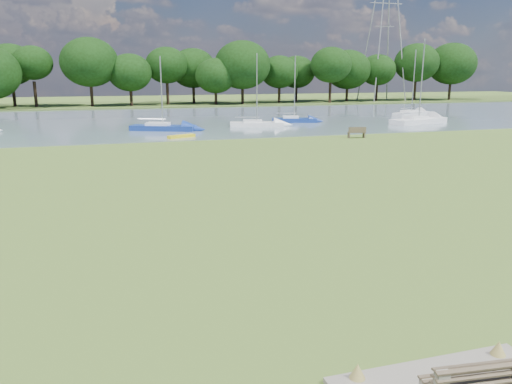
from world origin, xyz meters
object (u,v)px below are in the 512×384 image
object	(u,v)px
sailboat_1	(411,112)
sailboat_2	(256,122)
pylon	(386,1)
sailboat_4	(162,126)
kayak	(181,136)
sailboat_3	(418,119)
riverbank_bench	(357,132)
sailboat_6	(294,118)

from	to	relation	value
sailboat_1	sailboat_2	size ratio (longest dim) A/B	1.12
pylon	sailboat_4	bearing A→B (deg)	-140.15
kayak	sailboat_3	distance (m)	28.09
riverbank_bench	sailboat_2	bearing A→B (deg)	125.69
riverbank_bench	sailboat_6	size ratio (longest dim) A/B	0.22
riverbank_bench	sailboat_6	distance (m)	14.54
riverbank_bench	sailboat_3	size ratio (longest dim) A/B	0.18
pylon	sailboat_6	distance (m)	51.62
pylon	sailboat_3	distance (m)	48.74
riverbank_bench	sailboat_1	xyz separation A→B (m)	(17.67, 18.32, 0.01)
pylon	sailboat_3	world-z (taller)	pylon
sailboat_2	sailboat_4	xyz separation A→B (m)	(-10.07, -1.14, 0.05)
kayak	sailboat_4	distance (m)	6.25
kayak	sailboat_3	xyz separation A→B (m)	(27.61, 5.16, 0.37)
sailboat_1	sailboat_2	world-z (taller)	sailboat_1
pylon	sailboat_4	size ratio (longest dim) A/B	4.23
sailboat_3	sailboat_2	bearing A→B (deg)	155.29
pylon	sailboat_1	xyz separation A→B (m)	(-14.19, -32.00, -18.52)
kayak	pylon	bearing A→B (deg)	21.20
riverbank_bench	sailboat_3	bearing A→B (deg)	45.79
sailboat_2	sailboat_4	distance (m)	10.14
sailboat_4	sailboat_6	bearing A→B (deg)	38.69
sailboat_1	sailboat_6	bearing A→B (deg)	167.06
sailboat_1	sailboat_4	size ratio (longest dim) A/B	1.19
riverbank_bench	sailboat_2	size ratio (longest dim) A/B	0.22
riverbank_bench	pylon	xyz separation A→B (m)	(31.86, 50.31, 18.53)
kayak	pylon	distance (m)	68.24
riverbank_bench	pylon	bearing A→B (deg)	66.81
sailboat_1	sailboat_4	bearing A→B (deg)	168.41
kayak	sailboat_1	xyz separation A→B (m)	(32.55, 14.00, 0.33)
riverbank_bench	sailboat_2	distance (m)	12.98
kayak	sailboat_6	size ratio (longest dim) A/B	0.34
sailboat_1	sailboat_2	xyz separation A→B (m)	(-23.46, -6.71, -0.05)
sailboat_2	riverbank_bench	bearing A→B (deg)	-49.35
sailboat_4	sailboat_1	bearing A→B (deg)	37.14
pylon	sailboat_2	distance (m)	57.10
kayak	sailboat_6	xyz separation A→B (m)	(14.48, 10.22, 0.33)
sailboat_1	sailboat_4	xyz separation A→B (m)	(-33.54, -7.84, -0.00)
sailboat_1	sailboat_6	distance (m)	18.47
sailboat_4	riverbank_bench	bearing A→B (deg)	-9.45
sailboat_3	kayak	bearing A→B (deg)	172.45
riverbank_bench	pylon	distance (m)	62.37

